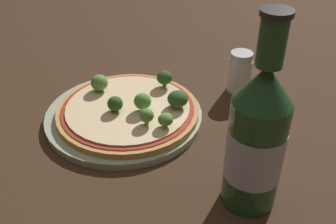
{
  "coord_description": "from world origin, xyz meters",
  "views": [
    {
      "loc": [
        0.47,
        -0.24,
        0.38
      ],
      "look_at": [
        0.09,
        0.03,
        0.06
      ],
      "focal_mm": 42.0,
      "sensor_mm": 36.0,
      "label": 1
    }
  ],
  "objects": [
    {
      "name": "broccoli_floret_0",
      "position": [
        0.05,
        0.08,
        0.04
      ],
      "size": [
        0.03,
        0.03,
        0.03
      ],
      "color": "#7A9E5B",
      "rests_on": "pizza"
    },
    {
      "name": "broccoli_floret_5",
      "position": [
        -0.02,
        0.1,
        0.04
      ],
      "size": [
        0.03,
        0.03,
        0.03
      ],
      "color": "#7A9E5B",
      "rests_on": "pizza"
    },
    {
      "name": "broccoli_floret_6",
      "position": [
        -0.07,
        0.0,
        0.04
      ],
      "size": [
        0.03,
        0.03,
        0.03
      ],
      "color": "#7A9E5B",
      "rests_on": "pizza"
    },
    {
      "name": "pizza",
      "position": [
        -0.0,
        0.01,
        0.02
      ],
      "size": [
        0.23,
        0.23,
        0.01
      ],
      "color": "tan",
      "rests_on": "plate"
    },
    {
      "name": "broccoli_floret_4",
      "position": [
        0.08,
        0.03,
        0.04
      ],
      "size": [
        0.02,
        0.02,
        0.02
      ],
      "color": "#7A9E5B",
      "rests_on": "pizza"
    },
    {
      "name": "broccoli_floret_2",
      "position": [
        0.06,
        0.01,
        0.04
      ],
      "size": [
        0.02,
        0.02,
        0.03
      ],
      "color": "#7A9E5B",
      "rests_on": "pizza"
    },
    {
      "name": "pepper_shaker",
      "position": [
        0.03,
        0.23,
        0.04
      ],
      "size": [
        0.04,
        0.04,
        0.08
      ],
      "color": "silver",
      "rests_on": "ground_plane"
    },
    {
      "name": "ground_plane",
      "position": [
        0.0,
        0.0,
        0.0
      ],
      "size": [
        3.0,
        3.0,
        0.0
      ],
      "primitive_type": "plane",
      "color": "#3D2819"
    },
    {
      "name": "broccoli_floret_3",
      "position": [
        0.02,
        0.03,
        0.04
      ],
      "size": [
        0.03,
        0.03,
        0.03
      ],
      "color": "#7A9E5B",
      "rests_on": "pizza"
    },
    {
      "name": "broccoli_floret_1",
      "position": [
        -0.0,
        -0.01,
        0.04
      ],
      "size": [
        0.02,
        0.02,
        0.03
      ],
      "color": "#7A9E5B",
      "rests_on": "pizza"
    },
    {
      "name": "plate",
      "position": [
        -0.01,
        0.01,
        0.01
      ],
      "size": [
        0.26,
        0.26,
        0.01
      ],
      "color": "#A3B293",
      "rests_on": "ground_plane"
    },
    {
      "name": "beer_bottle",
      "position": [
        0.24,
        0.05,
        0.1
      ],
      "size": [
        0.07,
        0.07,
        0.25
      ],
      "color": "#234C28",
      "rests_on": "ground_plane"
    }
  ]
}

